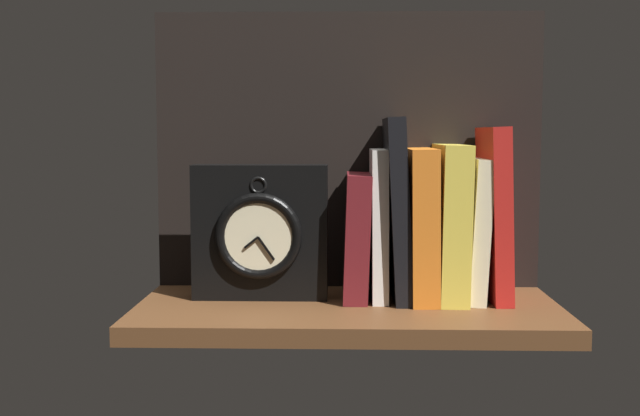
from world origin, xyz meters
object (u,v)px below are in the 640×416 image
(book_maroon_dawkins, at_px, (357,236))
(book_cream_twain, at_px, (474,229))
(framed_clock, at_px, (260,232))
(book_white_catcher, at_px, (379,224))
(book_black_skeptic, at_px, (397,208))
(book_red_requiem, at_px, (494,213))
(book_orange_pandolfini, at_px, (421,224))
(book_yellow_seinlanguage, at_px, (450,222))

(book_maroon_dawkins, distance_m, book_cream_twain, 0.17)
(book_cream_twain, xyz_separation_m, framed_clock, (-0.31, -0.01, -0.00))
(book_white_catcher, bearing_deg, book_cream_twain, 0.00)
(book_black_skeptic, bearing_deg, book_red_requiem, 0.00)
(book_maroon_dawkins, distance_m, book_red_requiem, 0.20)
(book_black_skeptic, bearing_deg, book_orange_pandolfini, 0.00)
(book_orange_pandolfini, height_order, book_yellow_seinlanguage, book_yellow_seinlanguage)
(book_yellow_seinlanguage, xyz_separation_m, book_cream_twain, (0.03, 0.00, -0.01))
(book_maroon_dawkins, bearing_deg, book_red_requiem, 0.00)
(book_yellow_seinlanguage, bearing_deg, book_red_requiem, 0.00)
(book_cream_twain, bearing_deg, book_yellow_seinlanguage, 180.00)
(book_white_catcher, distance_m, book_cream_twain, 0.14)
(book_maroon_dawkins, height_order, book_yellow_seinlanguage, book_yellow_seinlanguage)
(book_orange_pandolfini, distance_m, book_yellow_seinlanguage, 0.04)
(book_orange_pandolfini, xyz_separation_m, book_yellow_seinlanguage, (0.04, -0.00, 0.00))
(book_red_requiem, height_order, framed_clock, book_red_requiem)
(book_orange_pandolfini, xyz_separation_m, book_cream_twain, (0.08, -0.00, -0.01))
(book_yellow_seinlanguage, height_order, framed_clock, book_yellow_seinlanguage)
(book_maroon_dawkins, xyz_separation_m, book_orange_pandolfini, (0.09, 0.00, 0.02))
(book_black_skeptic, height_order, framed_clock, book_black_skeptic)
(book_white_catcher, height_order, book_orange_pandolfini, book_orange_pandolfini)
(book_cream_twain, bearing_deg, book_white_catcher, 180.00)
(book_yellow_seinlanguage, height_order, book_red_requiem, book_red_requiem)
(book_maroon_dawkins, distance_m, book_black_skeptic, 0.07)
(book_black_skeptic, xyz_separation_m, framed_clock, (-0.20, -0.01, -0.03))
(book_orange_pandolfini, bearing_deg, book_red_requiem, -0.00)
(book_maroon_dawkins, xyz_separation_m, book_white_catcher, (0.03, 0.00, 0.02))
(book_red_requiem, bearing_deg, book_white_catcher, 180.00)
(book_white_catcher, height_order, book_yellow_seinlanguage, book_yellow_seinlanguage)
(book_orange_pandolfini, distance_m, book_cream_twain, 0.08)
(book_yellow_seinlanguage, distance_m, framed_clock, 0.27)
(book_white_catcher, relative_size, framed_clock, 1.11)
(book_orange_pandolfini, bearing_deg, book_white_catcher, -180.00)
(book_white_catcher, xyz_separation_m, book_yellow_seinlanguage, (0.10, 0.00, 0.00))
(book_yellow_seinlanguage, height_order, book_cream_twain, book_yellow_seinlanguage)
(book_red_requiem, xyz_separation_m, framed_clock, (-0.33, -0.01, -0.03))
(framed_clock, bearing_deg, book_black_skeptic, 3.27)
(book_orange_pandolfini, relative_size, book_yellow_seinlanguage, 0.98)
(book_white_catcher, distance_m, book_yellow_seinlanguage, 0.10)
(book_black_skeptic, xyz_separation_m, book_yellow_seinlanguage, (0.08, 0.00, -0.02))
(book_black_skeptic, relative_size, framed_clock, 1.35)
(book_white_catcher, xyz_separation_m, book_red_requiem, (0.16, 0.00, 0.02))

